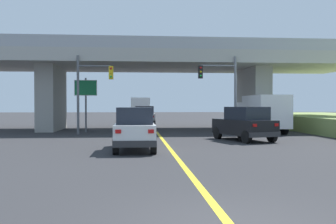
% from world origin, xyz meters
% --- Properties ---
extents(ground, '(160.00, 160.00, 0.00)m').
position_xyz_m(ground, '(0.00, 26.46, 0.00)').
color(ground, '#2B2B2D').
extents(overpass_bridge, '(35.24, 9.55, 7.23)m').
position_xyz_m(overpass_bridge, '(0.00, 26.46, 5.23)').
color(overpass_bridge, '#A8A59E').
rests_on(overpass_bridge, ground).
extents(lane_divider_stripe, '(0.20, 23.81, 0.01)m').
position_xyz_m(lane_divider_stripe, '(0.00, 11.91, 0.00)').
color(lane_divider_stripe, yellow).
rests_on(lane_divider_stripe, ground).
extents(suv_lead, '(1.87, 4.35, 2.02)m').
position_xyz_m(suv_lead, '(-1.70, 11.49, 1.01)').
color(suv_lead, silver).
rests_on(suv_lead, ground).
extents(suv_crossing, '(3.17, 4.69, 2.02)m').
position_xyz_m(suv_crossing, '(4.83, 15.79, 1.01)').
color(suv_crossing, black).
rests_on(suv_crossing, ground).
extents(box_truck, '(2.33, 6.68, 2.85)m').
position_xyz_m(box_truck, '(8.09, 22.22, 1.52)').
color(box_truck, silver).
rests_on(box_truck, ground).
extents(sedan_oncoming, '(2.05, 4.45, 2.02)m').
position_xyz_m(sedan_oncoming, '(-0.80, 31.47, 1.01)').
color(sedan_oncoming, silver).
rests_on(sedan_oncoming, ground).
extents(traffic_signal_nearside, '(2.90, 0.36, 5.77)m').
position_xyz_m(traffic_signal_nearside, '(4.87, 21.56, 3.64)').
color(traffic_signal_nearside, slate).
rests_on(traffic_signal_nearside, ground).
extents(traffic_signal_farside, '(2.62, 0.36, 5.71)m').
position_xyz_m(traffic_signal_farside, '(-4.97, 21.50, 3.56)').
color(traffic_signal_farside, '#56595E').
rests_on(traffic_signal_farside, ground).
extents(highway_sign, '(1.76, 0.17, 4.25)m').
position_xyz_m(highway_sign, '(-5.56, 23.90, 3.13)').
color(highway_sign, '#56595E').
rests_on(highway_sign, ground).
extents(semi_truck_distant, '(2.33, 7.51, 3.04)m').
position_xyz_m(semi_truck_distant, '(-1.07, 43.23, 1.61)').
color(semi_truck_distant, navy).
rests_on(semi_truck_distant, ground).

